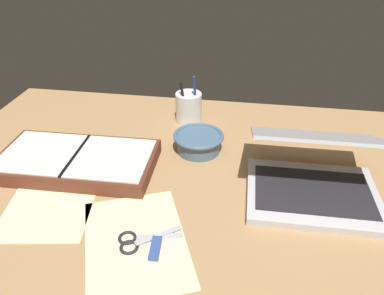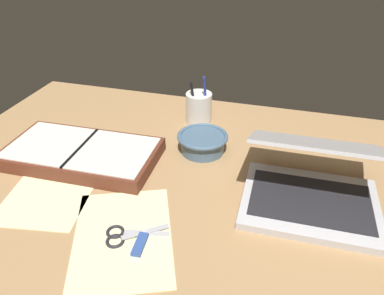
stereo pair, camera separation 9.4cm
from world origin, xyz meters
TOP-DOWN VIEW (x-y plane):
  - desk_top at (0.00, 0.00)cm, footprint 140.00×100.00cm
  - laptop at (30.10, 2.51)cm, footprint 30.72×30.13cm
  - bowl at (0.69, 16.14)cm, footprint 14.21×14.21cm
  - pen_cup at (-4.95, 33.20)cm, footprint 8.22×8.22cm
  - planner at (-29.67, 3.02)cm, footprint 41.06×22.63cm
  - scissors at (-6.96, -20.37)cm, footprint 13.25×9.31cm
  - paper_sheet_front at (-7.04, -20.36)cm, footprint 29.65×34.37cm
  - paper_sheet_beside_planner at (-29.73, -12.35)cm, footprint 23.08×26.87cm
  - usb_drive at (-2.53, -21.65)cm, footprint 2.50×7.31cm

SIDE VIEW (x-z plane):
  - desk_top at x=0.00cm, z-range 0.00..2.00cm
  - paper_sheet_front at x=-7.04cm, z-range 2.00..2.16cm
  - paper_sheet_beside_planner at x=-29.73cm, z-range 2.00..2.16cm
  - scissors at x=-6.96cm, z-range 1.94..2.74cm
  - usb_drive at x=-2.53cm, z-range 2.00..3.00cm
  - planner at x=-29.67cm, z-range 1.91..6.08cm
  - bowl at x=0.69cm, z-range 2.31..7.65cm
  - pen_cup at x=-4.95cm, z-range -1.16..14.90cm
  - laptop at x=30.10cm, z-range -1.80..15.91cm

